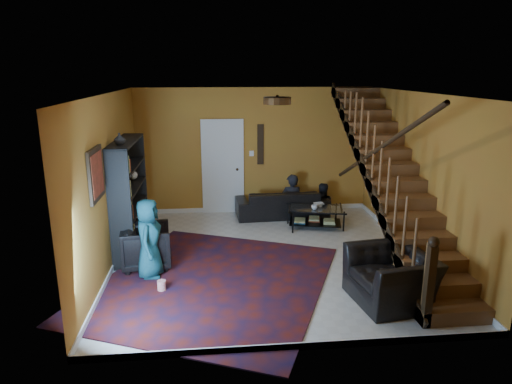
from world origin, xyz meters
TOP-DOWN VIEW (x-y plane):
  - floor at (0.00, 0.00)m, footprint 5.50×5.50m
  - room at (-1.33, 1.33)m, footprint 5.50×5.50m
  - staircase at (2.12, -0.00)m, footprint 0.95×5.02m
  - bookshelf at (-2.40, 0.60)m, footprint 0.35×1.80m
  - door at (-0.70, 2.73)m, footprint 0.82×0.05m
  - framed_picture at (-2.57, -0.90)m, footprint 0.04×0.74m
  - wall_hanging at (0.15, 2.73)m, footprint 0.14×0.03m
  - ceiling_fixture at (0.00, -0.80)m, footprint 0.40×0.40m
  - rug at (-0.98, -0.88)m, footprint 4.48×4.73m
  - sofa at (0.59, 2.30)m, footprint 2.06×0.89m
  - armchair_left at (-2.05, -0.17)m, footprint 0.87×0.85m
  - armchair_right at (1.50, -1.70)m, footprint 1.13×1.25m
  - person_adult_a at (0.81, 2.35)m, footprint 0.53×0.36m
  - person_adult_b at (1.50, 2.35)m, footprint 0.59×0.47m
  - person_child at (-1.95, -0.56)m, footprint 0.46×0.66m
  - coffee_table at (1.15, 1.47)m, footprint 1.22×0.88m
  - cup_a at (1.11, 1.36)m, footprint 0.16×0.16m
  - cup_b at (1.27, 1.54)m, footprint 0.13×0.13m
  - bowl at (1.25, 1.61)m, footprint 0.25×0.25m
  - vase at (-2.41, 0.10)m, footprint 0.18×0.18m
  - popcorn_bucket at (-1.73, -1.08)m, footprint 0.13×0.13m

SIDE VIEW (x-z plane):
  - floor at x=0.00m, z-range 0.00..0.00m
  - rug at x=-0.98m, z-range 0.00..0.02m
  - room at x=-1.33m, z-range -2.70..2.80m
  - popcorn_bucket at x=-1.73m, z-range 0.02..0.17m
  - person_adult_b at x=1.50m, z-range -0.45..0.72m
  - coffee_table at x=1.15m, z-range 0.03..0.45m
  - person_adult_a at x=0.81m, z-range -0.45..0.94m
  - sofa at x=0.59m, z-range 0.00..0.59m
  - armchair_left at x=-2.05m, z-range 0.00..0.71m
  - armchair_right at x=1.50m, z-range 0.00..0.73m
  - bowl at x=1.25m, z-range 0.42..0.47m
  - cup_b at x=1.27m, z-range 0.42..0.52m
  - cup_a at x=1.11m, z-range 0.42..0.52m
  - person_child at x=-1.95m, z-range 0.00..1.27m
  - bookshelf at x=-2.40m, z-range -0.04..1.96m
  - door at x=-0.70m, z-range 0.00..2.05m
  - staircase at x=2.12m, z-range -0.19..2.99m
  - wall_hanging at x=0.15m, z-range 1.10..2.00m
  - framed_picture at x=-2.57m, z-range 1.38..2.12m
  - vase at x=-2.41m, z-range 2.00..2.19m
  - ceiling_fixture at x=0.00m, z-range 2.69..2.79m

